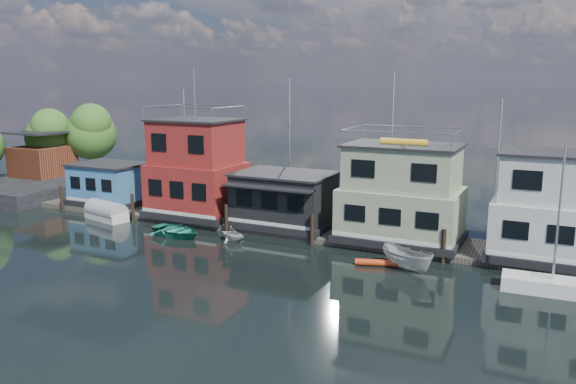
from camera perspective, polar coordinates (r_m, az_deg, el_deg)
The scene contains 16 objects.
ground at distance 33.15m, azimuth -8.89°, elevation -8.78°, with size 160.00×160.00×0.00m, color black.
dock at distance 43.00m, azimuth 0.26°, elevation -3.69°, with size 48.00×5.00×0.40m, color #595147.
houseboat_blue at distance 52.74m, azimuth -17.65°, elevation 0.80°, with size 6.40×4.90×3.66m.
houseboat_red at distance 46.44m, azimuth -9.23°, elevation 2.21°, with size 7.40×5.90×11.86m.
houseboat_dark at distance 42.68m, azimuth -0.35°, elevation -0.74°, with size 7.40×6.10×4.06m.
houseboat_green at distance 39.39m, azimuth 11.47°, elevation -0.30°, with size 8.40×5.90×7.03m.
houseboat_white at distance 38.23m, azimuth 26.12°, elevation -1.60°, with size 8.40×5.90×6.66m.
pilings at distance 40.50m, azimuth -1.89°, elevation -3.32°, with size 42.28×0.28×2.20m.
background_masts at distance 45.78m, azimuth 8.94°, elevation 3.92°, with size 36.40×0.16×12.00m.
shore at distance 64.31m, azimuth -23.59°, elevation 3.44°, with size 12.40×15.72×8.24m.
dinghy_teal at distance 42.20m, azimuth -11.28°, elevation -3.86°, with size 3.06×4.28×0.89m, color #24846B.
motorboat at distance 34.72m, azimuth 12.06°, elevation -6.68°, with size 1.44×3.82×1.48m, color beige.
red_kayak at distance 35.42m, azimuth 9.16°, elevation -7.11°, with size 0.42×0.42×2.85m, color red.
dinghy_white at distance 40.36m, azimuth -5.71°, elevation -4.21°, with size 1.84×2.13×1.12m, color silver.
day_sailer at distance 33.80m, azimuth 25.25°, elevation -8.54°, with size 5.20×1.96×8.07m.
tarp_runabout at distance 48.63m, azimuth -17.98°, elevation -1.97°, with size 4.41×2.58×1.68m.
Camera 1 is at (18.03, -25.44, 11.26)m, focal length 35.00 mm.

